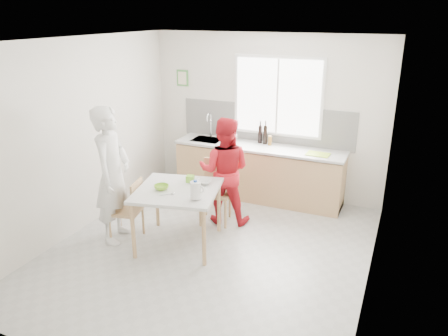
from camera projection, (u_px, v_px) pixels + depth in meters
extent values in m
plane|color=#B7B7B2|center=(210.00, 251.00, 5.80)|extent=(4.50, 4.50, 0.00)
plane|color=silver|center=(266.00, 116.00, 7.29)|extent=(4.00, 0.00, 4.00)
plane|color=silver|center=(85.00, 236.00, 3.40)|extent=(4.00, 0.00, 4.00)
plane|color=silver|center=(79.00, 137.00, 6.09)|extent=(0.00, 4.50, 4.50)
plane|color=silver|center=(380.00, 178.00, 4.60)|extent=(0.00, 4.50, 4.50)
plane|color=white|center=(207.00, 40.00, 4.89)|extent=(4.50, 4.50, 0.00)
cube|color=white|center=(278.00, 97.00, 7.08)|extent=(1.50, 0.03, 1.30)
cube|color=white|center=(278.00, 97.00, 7.07)|extent=(1.40, 0.02, 1.20)
cube|color=white|center=(277.00, 97.00, 7.06)|extent=(0.03, 0.03, 1.20)
cube|color=white|center=(265.00, 124.00, 7.32)|extent=(3.00, 0.02, 0.65)
cube|color=#4E9B46|center=(183.00, 78.00, 7.67)|extent=(0.22, 0.02, 0.28)
cube|color=beige|center=(182.00, 78.00, 7.66)|extent=(0.16, 0.01, 0.22)
cube|color=tan|center=(258.00, 174.00, 7.34)|extent=(2.80, 0.60, 0.86)
cube|color=#3F3326|center=(258.00, 194.00, 7.47)|extent=(2.80, 0.54, 0.10)
cube|color=silver|center=(259.00, 147.00, 7.18)|extent=(2.84, 0.64, 0.04)
cube|color=#A5A5AA|center=(207.00, 140.00, 7.54)|extent=(0.50, 0.40, 0.03)
cylinder|color=silver|center=(211.00, 127.00, 7.61)|extent=(0.02, 0.02, 0.36)
torus|color=silver|center=(209.00, 118.00, 7.49)|extent=(0.02, 0.18, 0.18)
cube|color=silver|center=(177.00, 191.00, 5.73)|extent=(1.25, 1.25, 0.04)
cylinder|color=tan|center=(133.00, 232.00, 5.52)|extent=(0.05, 0.05, 0.74)
cylinder|color=tan|center=(157.00, 202.00, 6.38)|extent=(0.05, 0.05, 0.74)
cylinder|color=tan|center=(204.00, 239.00, 5.36)|extent=(0.05, 0.05, 0.74)
cylinder|color=tan|center=(219.00, 207.00, 6.22)|extent=(0.05, 0.05, 0.74)
cube|color=tan|center=(126.00, 211.00, 5.98)|extent=(0.48, 0.48, 0.04)
cube|color=tan|center=(137.00, 196.00, 5.87)|extent=(0.11, 0.38, 0.42)
cylinder|color=tan|center=(120.00, 219.00, 6.25)|extent=(0.03, 0.03, 0.41)
cylinder|color=tan|center=(110.00, 230.00, 5.93)|extent=(0.03, 0.03, 0.41)
cylinder|color=tan|center=(143.00, 221.00, 6.19)|extent=(0.03, 0.03, 0.41)
cylinder|color=tan|center=(134.00, 232.00, 5.87)|extent=(0.03, 0.03, 0.41)
cube|color=tan|center=(215.00, 193.00, 6.47)|extent=(0.52, 0.52, 0.04)
cube|color=tan|center=(218.00, 172.00, 6.57)|extent=(0.41, 0.12, 0.46)
cylinder|color=tan|center=(200.00, 212.00, 6.41)|extent=(0.04, 0.04, 0.45)
cylinder|color=tan|center=(225.00, 214.00, 6.35)|extent=(0.04, 0.04, 0.45)
cylinder|color=tan|center=(206.00, 202.00, 6.76)|extent=(0.04, 0.04, 0.45)
cylinder|color=tan|center=(230.00, 204.00, 6.69)|extent=(0.04, 0.04, 0.45)
imported|color=white|center=(112.00, 175.00, 5.84)|extent=(0.59, 0.77, 1.88)
imported|color=red|center=(224.00, 171.00, 6.40)|extent=(0.89, 0.76, 1.60)
imported|color=#85C32D|center=(161.00, 187.00, 5.70)|extent=(0.23, 0.23, 0.06)
imported|color=silver|center=(204.00, 182.00, 5.89)|extent=(0.24, 0.24, 0.05)
cylinder|color=white|center=(195.00, 190.00, 5.37)|extent=(0.13, 0.13, 0.21)
cylinder|color=blue|center=(195.00, 181.00, 5.33)|extent=(0.04, 0.04, 0.03)
torus|color=white|center=(200.00, 190.00, 5.33)|extent=(0.10, 0.04, 0.10)
cube|color=#76C42D|center=(190.00, 179.00, 5.95)|extent=(0.12, 0.12, 0.09)
cylinder|color=#A5A5AA|center=(166.00, 194.00, 5.53)|extent=(0.14, 0.10, 0.01)
cube|color=#ADD932|center=(318.00, 154.00, 6.74)|extent=(0.36, 0.27, 0.01)
cylinder|color=black|center=(265.00, 135.00, 7.23)|extent=(0.07, 0.07, 0.32)
cylinder|color=black|center=(260.00, 134.00, 7.30)|extent=(0.07, 0.07, 0.30)
cylinder|color=#90601F|center=(270.00, 141.00, 7.18)|extent=(0.06, 0.06, 0.16)
imported|color=#999999|center=(235.00, 136.00, 7.41)|extent=(0.10, 0.10, 0.18)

